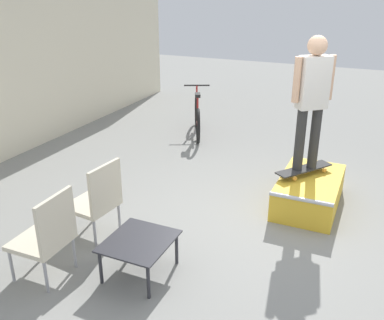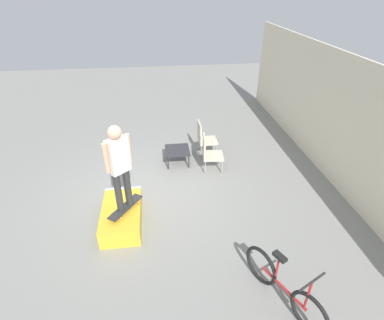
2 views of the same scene
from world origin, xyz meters
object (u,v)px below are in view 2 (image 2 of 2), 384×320
at_px(skate_ramp_box, 122,216).
at_px(coffee_table, 177,151).
at_px(skateboard_on_ramp, 126,207).
at_px(person_skater, 119,162).
at_px(bicycle, 284,287).
at_px(patio_chair_right, 209,152).
at_px(patio_chair_left, 204,137).

distance_m(skate_ramp_box, coffee_table, 2.63).
relative_size(skateboard_on_ramp, person_skater, 0.47).
bearing_deg(bicycle, skateboard_on_ramp, -154.71).
xyz_separation_m(skate_ramp_box, patio_chair_right, (-1.84, 2.14, 0.31)).
distance_m(skate_ramp_box, bicycle, 3.34).
bearing_deg(skateboard_on_ramp, bicycle, 86.15).
height_order(coffee_table, patio_chair_right, patio_chair_right).
relative_size(skate_ramp_box, patio_chair_left, 1.43).
height_order(skateboard_on_ramp, patio_chair_right, patio_chair_right).
xyz_separation_m(patio_chair_right, bicycle, (3.94, 0.45, -0.15)).
height_order(skateboard_on_ramp, bicycle, bicycle).
xyz_separation_m(skateboard_on_ramp, person_skater, (0.00, -0.00, 1.05)).
xyz_separation_m(coffee_table, patio_chair_left, (-0.42, 0.80, 0.16)).
relative_size(coffee_table, patio_chair_right, 0.74).
height_order(person_skater, coffee_table, person_skater).
xyz_separation_m(person_skater, patio_chair_right, (-1.91, 2.03, -1.03)).
relative_size(skateboard_on_ramp, patio_chair_right, 0.86).
bearing_deg(patio_chair_right, coffee_table, 67.96).
distance_m(coffee_table, patio_chair_left, 0.92).
bearing_deg(coffee_table, patio_chair_left, 117.85).
distance_m(skateboard_on_ramp, patio_chair_left, 3.42).
xyz_separation_m(skate_ramp_box, person_skater, (0.07, 0.11, 1.34)).
height_order(skate_ramp_box, patio_chair_right, patio_chair_right).
bearing_deg(bicycle, person_skater, -154.71).
bearing_deg(coffee_table, skate_ramp_box, -30.64).
xyz_separation_m(skate_ramp_box, coffee_table, (-2.25, 1.34, 0.15)).
height_order(coffee_table, bicycle, bicycle).
xyz_separation_m(person_skater, patio_chair_left, (-2.75, 2.03, -1.03)).
distance_m(person_skater, coffee_table, 2.89).
bearing_deg(patio_chair_left, skateboard_on_ramp, 142.43).
bearing_deg(person_skater, bicycle, 99.59).
relative_size(coffee_table, bicycle, 0.47).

